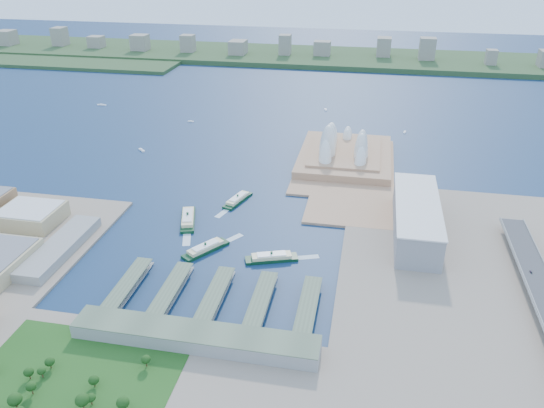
% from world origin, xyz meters
% --- Properties ---
extents(ground, '(3000.00, 3000.00, 0.00)m').
position_xyz_m(ground, '(0.00, 0.00, 0.00)').
color(ground, '#0F2446').
rests_on(ground, ground).
extents(east_land, '(240.00, 500.00, 3.00)m').
position_xyz_m(east_land, '(240.00, -50.00, 1.50)').
color(east_land, gray).
rests_on(east_land, ground).
extents(peninsula, '(135.00, 220.00, 3.00)m').
position_xyz_m(peninsula, '(107.50, 260.00, 1.50)').
color(peninsula, tan).
rests_on(peninsula, ground).
extents(far_shore, '(2200.00, 260.00, 12.00)m').
position_xyz_m(far_shore, '(0.00, 980.00, 6.00)').
color(far_shore, '#2D4926').
rests_on(far_shore, ground).
extents(opera_house, '(134.00, 180.00, 58.00)m').
position_xyz_m(opera_house, '(105.00, 280.00, 32.00)').
color(opera_house, white).
rests_on(opera_house, peninsula).
extents(toaster_building, '(45.00, 155.00, 35.00)m').
position_xyz_m(toaster_building, '(195.00, 80.00, 20.50)').
color(toaster_building, gray).
rests_on(toaster_building, east_land).
extents(ferry_wharves, '(184.00, 90.00, 9.30)m').
position_xyz_m(ferry_wharves, '(14.00, -75.00, 4.65)').
color(ferry_wharves, '#4E5F48').
rests_on(ferry_wharves, ground).
extents(terminal_building, '(200.00, 28.00, 12.00)m').
position_xyz_m(terminal_building, '(15.00, -135.00, 9.00)').
color(terminal_building, gray).
rests_on(terminal_building, south_land).
extents(park, '(150.00, 110.00, 16.00)m').
position_xyz_m(park, '(-60.00, -190.00, 11.00)').
color(park, '#194714').
rests_on(park, south_land).
extents(far_skyline, '(1900.00, 140.00, 55.00)m').
position_xyz_m(far_skyline, '(0.00, 960.00, 39.50)').
color(far_skyline, gray).
rests_on(far_skyline, far_shore).
extents(ferry_a, '(31.69, 61.16, 11.22)m').
position_xyz_m(ferry_a, '(-59.33, 62.16, 5.61)').
color(ferry_a, '#0D341A').
rests_on(ferry_a, ground).
extents(ferry_b, '(27.68, 52.65, 9.66)m').
position_xyz_m(ferry_b, '(-15.44, 121.85, 4.83)').
color(ferry_b, '#0D341A').
rests_on(ferry_b, ground).
extents(ferry_c, '(41.99, 51.81, 10.15)m').
position_xyz_m(ferry_c, '(-19.90, 3.80, 5.08)').
color(ferry_c, '#0D341A').
rests_on(ferry_c, ground).
extents(ferry_d, '(54.61, 30.34, 10.05)m').
position_xyz_m(ferry_d, '(50.86, 0.03, 5.02)').
color(ferry_d, '#0D341A').
rests_on(ferry_d, ground).
extents(boat_a, '(13.97, 13.45, 2.99)m').
position_xyz_m(boat_a, '(-202.60, 261.95, 1.50)').
color(boat_a, white).
rests_on(boat_a, ground).
extents(boat_b, '(10.21, 3.60, 2.75)m').
position_xyz_m(boat_b, '(-174.34, 409.43, 1.38)').
color(boat_b, white).
rests_on(boat_b, ground).
extents(boat_c, '(5.04, 11.98, 2.61)m').
position_xyz_m(boat_c, '(194.68, 423.38, 1.31)').
color(boat_c, white).
rests_on(boat_c, ground).
extents(boat_d, '(17.59, 4.13, 2.96)m').
position_xyz_m(boat_d, '(-376.79, 473.99, 1.48)').
color(boat_d, white).
rests_on(boat_d, ground).
extents(boat_e, '(6.53, 12.87, 3.02)m').
position_xyz_m(boat_e, '(52.06, 525.66, 1.51)').
color(boat_e, white).
rests_on(boat_e, ground).
extents(car_c, '(1.95, 4.80, 1.39)m').
position_xyz_m(car_c, '(296.00, 3.57, 15.55)').
color(car_c, slate).
rests_on(car_c, expressway).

